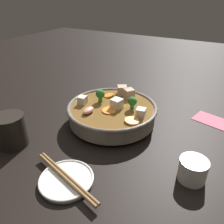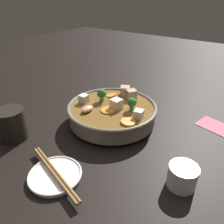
{
  "view_description": "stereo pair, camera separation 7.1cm",
  "coord_description": "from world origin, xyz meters",
  "px_view_note": "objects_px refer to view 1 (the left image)",
  "views": [
    {
      "loc": [
        -0.31,
        0.54,
        0.39
      ],
      "look_at": [
        0.0,
        0.0,
        0.04
      ],
      "focal_mm": 35.0,
      "sensor_mm": 36.0,
      "label": 1
    },
    {
      "loc": [
        -0.37,
        0.5,
        0.39
      ],
      "look_at": [
        0.0,
        0.0,
        0.04
      ],
      "focal_mm": 35.0,
      "sensor_mm": 36.0,
      "label": 2
    }
  ],
  "objects_px": {
    "tea_cup": "(193,170)",
    "chopsticks_pair": "(66,177)",
    "dark_mug": "(11,130)",
    "side_saucer": "(66,180)",
    "stirfry_bowl": "(112,111)"
  },
  "relations": [
    {
      "from": "tea_cup",
      "to": "dark_mug",
      "type": "bearing_deg",
      "value": 14.1
    },
    {
      "from": "stirfry_bowl",
      "to": "side_saucer",
      "type": "height_order",
      "value": "stirfry_bowl"
    },
    {
      "from": "stirfry_bowl",
      "to": "dark_mug",
      "type": "height_order",
      "value": "stirfry_bowl"
    },
    {
      "from": "stirfry_bowl",
      "to": "chopsticks_pair",
      "type": "xyz_separation_m",
      "value": [
        -0.04,
        0.28,
        -0.02
      ]
    },
    {
      "from": "side_saucer",
      "to": "dark_mug",
      "type": "bearing_deg",
      "value": -9.13
    },
    {
      "from": "tea_cup",
      "to": "side_saucer",
      "type": "bearing_deg",
      "value": 32.1
    },
    {
      "from": "stirfry_bowl",
      "to": "side_saucer",
      "type": "distance_m",
      "value": 0.28
    },
    {
      "from": "chopsticks_pair",
      "to": "dark_mug",
      "type": "bearing_deg",
      "value": -9.13
    },
    {
      "from": "side_saucer",
      "to": "tea_cup",
      "type": "distance_m",
      "value": 0.29
    },
    {
      "from": "tea_cup",
      "to": "dark_mug",
      "type": "xyz_separation_m",
      "value": [
        0.47,
        0.12,
        0.02
      ]
    },
    {
      "from": "tea_cup",
      "to": "chopsticks_pair",
      "type": "relative_size",
      "value": 0.3
    },
    {
      "from": "tea_cup",
      "to": "chopsticks_pair",
      "type": "xyz_separation_m",
      "value": [
        0.25,
        0.16,
        -0.01
      ]
    },
    {
      "from": "side_saucer",
      "to": "dark_mug",
      "type": "relative_size",
      "value": 1.17
    },
    {
      "from": "stirfry_bowl",
      "to": "dark_mug",
      "type": "bearing_deg",
      "value": 52.47
    },
    {
      "from": "dark_mug",
      "to": "side_saucer",
      "type": "bearing_deg",
      "value": 170.87
    }
  ]
}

